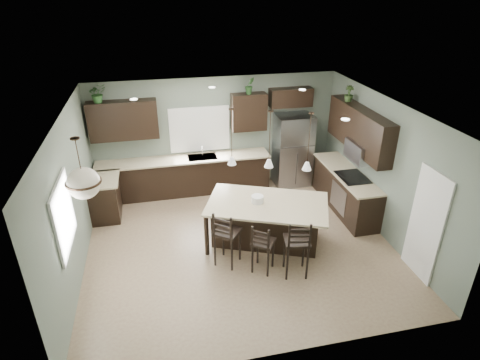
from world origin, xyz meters
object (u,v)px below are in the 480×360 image
(plant_back_left, at_px, (97,93))
(bar_stool_center, at_px, (263,247))
(refrigerator, at_px, (292,150))
(kitchen_island, at_px, (267,223))
(serving_dish, at_px, (257,199))
(bar_stool_left, at_px, (227,237))
(bar_stool_right, at_px, (296,247))

(plant_back_left, bearing_deg, bar_stool_center, -50.22)
(refrigerator, xyz_separation_m, kitchen_island, (-1.37, -2.48, -0.46))
(serving_dish, distance_m, plant_back_left, 4.23)
(bar_stool_left, relative_size, plant_back_left, 2.80)
(bar_stool_center, distance_m, plant_back_left, 4.94)
(refrigerator, relative_size, kitchen_island, 0.80)
(kitchen_island, relative_size, plant_back_left, 5.63)
(refrigerator, xyz_separation_m, bar_stool_left, (-2.27, -2.96, -0.35))
(bar_stool_left, bearing_deg, plant_back_left, 162.89)
(kitchen_island, xyz_separation_m, plant_back_left, (-3.17, 2.61, 2.14))
(serving_dish, relative_size, bar_stool_center, 0.24)
(bar_stool_center, bearing_deg, refrigerator, 96.91)
(refrigerator, height_order, bar_stool_center, refrigerator)
(bar_stool_center, height_order, plant_back_left, plant_back_left)
(bar_stool_left, bearing_deg, kitchen_island, 64.75)
(refrigerator, bearing_deg, kitchen_island, -118.92)
(bar_stool_right, bearing_deg, kitchen_island, 113.48)
(bar_stool_center, bearing_deg, kitchen_island, 103.54)
(bar_stool_left, relative_size, bar_stool_right, 0.98)
(kitchen_island, height_order, bar_stool_center, bar_stool_center)
(kitchen_island, relative_size, bar_stool_right, 1.97)
(refrigerator, bearing_deg, bar_stool_left, -127.43)
(bar_stool_center, distance_m, bar_stool_right, 0.60)
(refrigerator, height_order, bar_stool_right, refrigerator)
(kitchen_island, height_order, plant_back_left, plant_back_left)
(bar_stool_left, bearing_deg, bar_stool_right, 10.63)
(kitchen_island, xyz_separation_m, serving_dish, (-0.19, 0.08, 0.53))
(serving_dish, height_order, bar_stool_right, bar_stool_right)
(kitchen_island, relative_size, bar_stool_left, 2.01)
(plant_back_left, bearing_deg, kitchen_island, -39.56)
(serving_dish, distance_m, bar_stool_right, 1.26)
(bar_stool_center, bearing_deg, plant_back_left, 163.58)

